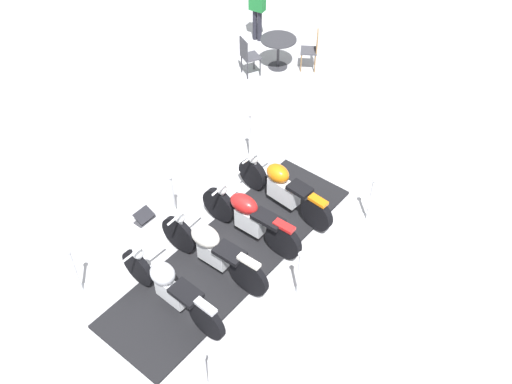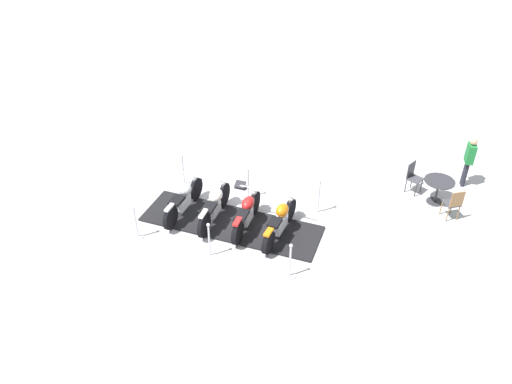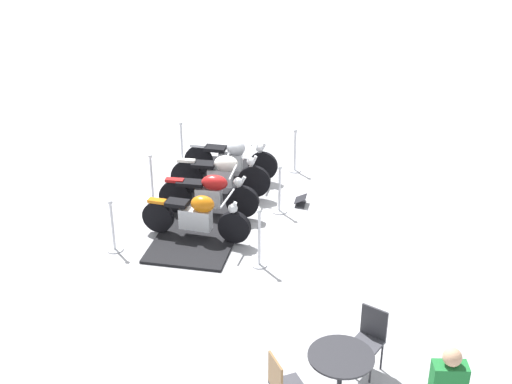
% 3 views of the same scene
% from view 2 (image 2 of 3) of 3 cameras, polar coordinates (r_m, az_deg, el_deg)
% --- Properties ---
extents(ground_plane, '(80.00, 80.00, 0.00)m').
position_cam_2_polar(ground_plane, '(14.18, -2.89, -3.70)').
color(ground_plane, '#B2B2B7').
extents(display_platform, '(4.26, 5.00, 0.05)m').
position_cam_2_polar(display_platform, '(14.17, -2.90, -3.61)').
color(display_platform, black).
rests_on(display_platform, ground_plane).
extents(motorcycle_copper, '(1.92, 1.34, 0.93)m').
position_cam_2_polar(motorcycle_copper, '(13.50, 2.79, -3.26)').
color(motorcycle_copper, black).
rests_on(motorcycle_copper, display_platform).
extents(motorcycle_maroon, '(1.72, 1.39, 0.99)m').
position_cam_2_polar(motorcycle_maroon, '(13.73, -1.06, -2.36)').
color(motorcycle_maroon, black).
rests_on(motorcycle_maroon, display_platform).
extents(motorcycle_cream, '(1.79, 1.46, 1.04)m').
position_cam_2_polar(motorcycle_cream, '(14.03, -4.72, -1.38)').
color(motorcycle_cream, black).
rests_on(motorcycle_cream, display_platform).
extents(motorcycle_chrome, '(1.86, 1.36, 0.98)m').
position_cam_2_polar(motorcycle_chrome, '(14.41, -8.21, -0.68)').
color(motorcycle_chrome, black).
rests_on(motorcycle_chrome, display_platform).
extents(stanchion_left_mid, '(0.30, 0.30, 1.08)m').
position_cam_2_polar(stanchion_left_mid, '(12.98, -5.31, -6.01)').
color(stanchion_left_mid, silver).
rests_on(stanchion_left_mid, ground_plane).
extents(stanchion_left_front, '(0.32, 0.32, 1.04)m').
position_cam_2_polar(stanchion_left_front, '(12.42, 3.89, -8.41)').
color(stanchion_left_front, silver).
rests_on(stanchion_left_front, ground_plane).
extents(stanchion_right_mid, '(0.32, 0.32, 1.05)m').
position_cam_2_polar(stanchion_right_mid, '(15.01, -0.89, 0.46)').
color(stanchion_right_mid, silver).
rests_on(stanchion_right_mid, ground_plane).
extents(stanchion_right_rear, '(0.31, 0.31, 1.06)m').
position_cam_2_polar(stanchion_right_rear, '(15.78, -8.25, 2.04)').
color(stanchion_right_rear, silver).
rests_on(stanchion_right_rear, ground_plane).
extents(stanchion_left_rear, '(0.30, 0.30, 1.04)m').
position_cam_2_polar(stanchion_left_rear, '(13.89, -13.46, -3.89)').
color(stanchion_left_rear, silver).
rests_on(stanchion_left_rear, ground_plane).
extents(stanchion_right_front, '(0.29, 0.29, 1.15)m').
position_cam_2_polar(stanchion_right_front, '(14.46, 7.13, -1.00)').
color(stanchion_right_front, silver).
rests_on(stanchion_right_front, ground_plane).
extents(info_placard, '(0.40, 0.42, 0.20)m').
position_cam_2_polar(info_placard, '(15.59, -1.80, 0.67)').
color(info_placard, '#333338').
rests_on(info_placard, ground_plane).
extents(cafe_table, '(0.88, 0.88, 0.77)m').
position_cam_2_polar(cafe_table, '(15.62, 20.08, 0.66)').
color(cafe_table, '#2D2D33').
rests_on(cafe_table, ground_plane).
extents(cafe_chair_near_table, '(0.47, 0.47, 0.98)m').
position_cam_2_polar(cafe_chair_near_table, '(15.91, 17.49, 1.78)').
color(cafe_chair_near_table, '#2D2D33').
rests_on(cafe_chair_near_table, ground_plane).
extents(cafe_chair_across_table, '(0.51, 0.51, 0.99)m').
position_cam_2_polar(cafe_chair_across_table, '(15.09, 21.61, -1.12)').
color(cafe_chair_across_table, olive).
rests_on(cafe_chair_across_table, ground_plane).
extents(bystander_person, '(0.44, 0.44, 1.66)m').
position_cam_2_polar(bystander_person, '(16.56, 23.14, 3.63)').
color(bystander_person, '#23232D').
rests_on(bystander_person, ground_plane).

